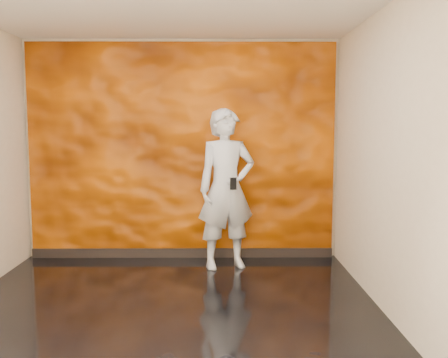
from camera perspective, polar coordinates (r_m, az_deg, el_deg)
room at (r=4.48m, az=-6.77°, el=2.06°), size 4.02×4.02×2.81m
feature_wall at (r=6.43m, az=-4.84°, el=3.15°), size 3.90×0.06×2.75m
baseboard at (r=6.59m, az=-4.77°, el=-8.40°), size 3.90×0.04×0.12m
man at (r=5.97m, az=0.28°, el=-1.13°), size 0.80×0.64×1.92m
phone at (r=5.72m, az=1.06°, el=-0.54°), size 0.08×0.04×0.14m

